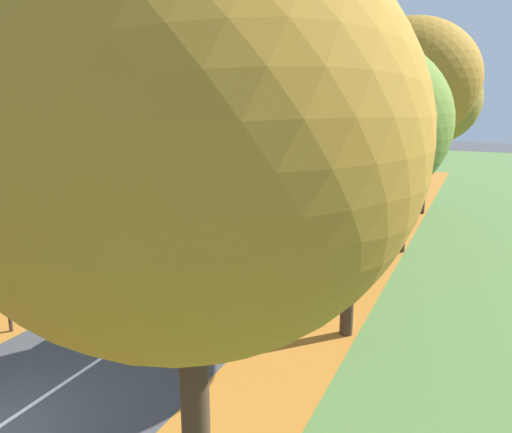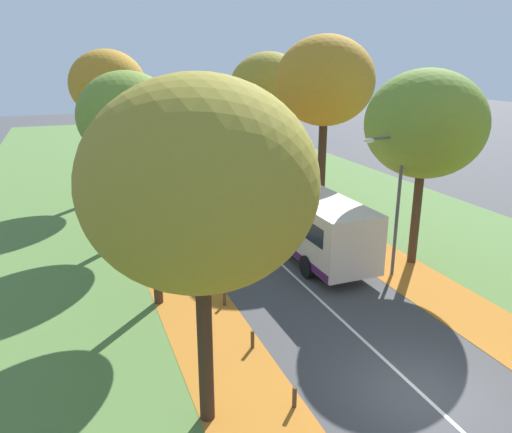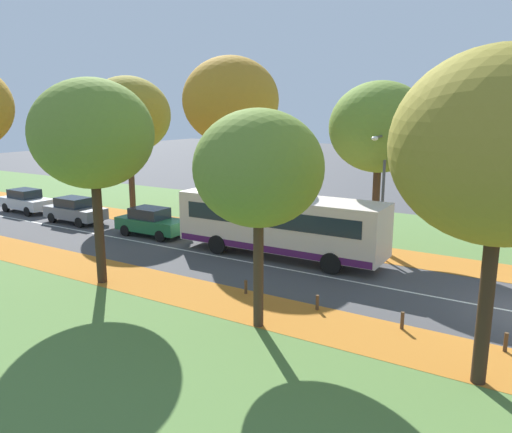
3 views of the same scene
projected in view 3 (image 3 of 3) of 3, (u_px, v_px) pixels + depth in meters
The scene contains 19 objects.
leaf_litter_left at pixel (152, 283), 20.75m from camera, with size 2.80×60.00×0.00m, color #B26B23.
grass_verge_right at pixel (225, 212), 35.31m from camera, with size 12.00×90.00×0.01m, color #517538.
leaf_litter_right at pixel (265, 236), 28.41m from camera, with size 2.80×60.00×0.00m, color #B26B23.
road_centre_line at pixel (129, 240), 27.66m from camera, with size 0.12×80.00×0.01m, color silver.
tree_left_nearest at pixel (502, 147), 11.93m from camera, with size 5.33×5.33×8.61m.
tree_left_near at pixel (259, 169), 15.59m from camera, with size 4.13×4.13×7.15m.
tree_left_mid at pixel (92, 134), 19.63m from camera, with size 4.83×4.83×8.32m.
tree_right_near at pixel (380, 128), 24.91m from camera, with size 5.05×5.05×8.50m.
tree_right_mid at pixel (231, 101), 29.34m from camera, with size 5.69×5.69×10.17m.
tree_right_far at pixel (128, 115), 33.77m from camera, with size 5.73×5.73×9.32m.
bollard_second at pixel (506, 342), 14.83m from camera, with size 0.12×0.12×0.61m, color #4C3823.
bollard_third at pixel (402, 321), 16.36m from camera, with size 0.12×0.12×0.60m, color #4C3823.
bollard_fourth at pixel (317, 303), 17.95m from camera, with size 0.12×0.12×0.56m, color #4C3823.
bollard_fifth at pixel (246, 287), 19.52m from camera, with size 0.12×0.12×0.56m, color #4C3823.
streetlamp_right at pixel (381, 183), 23.32m from camera, with size 1.89×0.28×6.00m.
bus at pixel (280, 223), 24.23m from camera, with size 2.77×10.43×2.98m.
car_green_lead at pixel (151, 222), 28.42m from camera, with size 1.83×4.22×1.62m.
car_grey_following at pixel (75, 210), 31.74m from camera, with size 1.79×4.20×1.62m.
car_silver_third_in_line at pixel (26, 201), 35.04m from camera, with size 1.86×4.24×1.62m.
Camera 3 is at (-19.11, -0.02, 7.08)m, focal length 35.00 mm.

